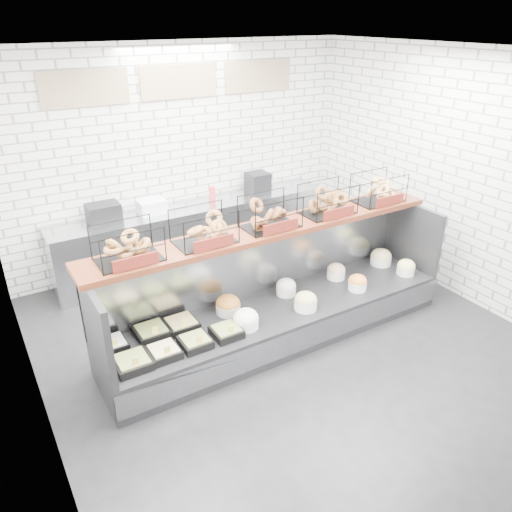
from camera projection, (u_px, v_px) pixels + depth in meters
ground at (294, 349)px, 5.44m from camera, size 5.50×5.50×0.00m
room_shell at (267, 151)px, 5.00m from camera, size 5.02×5.51×3.01m
display_case at (276, 309)px, 5.55m from camera, size 4.00×0.90×1.20m
bagel_shelf at (270, 216)px, 5.23m from camera, size 4.10×0.50×0.40m
prep_counter at (196, 234)px, 7.10m from camera, size 4.00×0.60×1.20m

